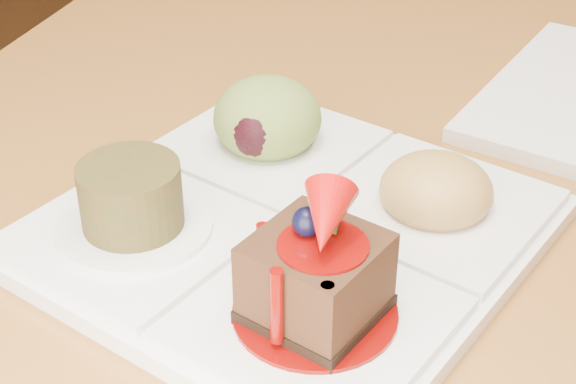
% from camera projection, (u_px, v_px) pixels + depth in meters
% --- Properties ---
extents(dining_table, '(1.00, 1.80, 0.75)m').
position_uv_depth(dining_table, '(572.00, 205.00, 0.69)').
color(dining_table, '#9B6828').
rests_on(dining_table, ground).
extents(sampler_plate, '(0.34, 0.34, 0.10)m').
position_uv_depth(sampler_plate, '(289.00, 208.00, 0.53)').
color(sampler_plate, white).
rests_on(sampler_plate, dining_table).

